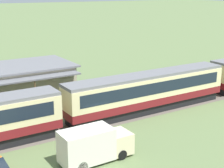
% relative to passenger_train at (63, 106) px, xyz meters
% --- Properties ---
extents(ground_plane, '(600.00, 600.00, 0.00)m').
position_rel_passenger_train_xyz_m(ground_plane, '(2.78, -0.30, -2.32)').
color(ground_plane, '#607547').
extents(passenger_train, '(81.30, 2.87, 4.19)m').
position_rel_passenger_train_xyz_m(passenger_train, '(0.00, 0.00, 0.00)').
color(passenger_train, maroon).
rests_on(passenger_train, ground_plane).
extents(station_building, '(11.66, 8.82, 4.63)m').
position_rel_passenger_train_xyz_m(station_building, '(-1.07, 9.35, 0.02)').
color(station_building, '#BCB293').
rests_on(station_building, ground_plane).
extents(delivery_truck_cream, '(5.79, 2.14, 2.72)m').
position_rel_passenger_train_xyz_m(delivery_truck_cream, '(-0.61, -6.85, -0.96)').
color(delivery_truck_cream, beige).
rests_on(delivery_truck_cream, ground_plane).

